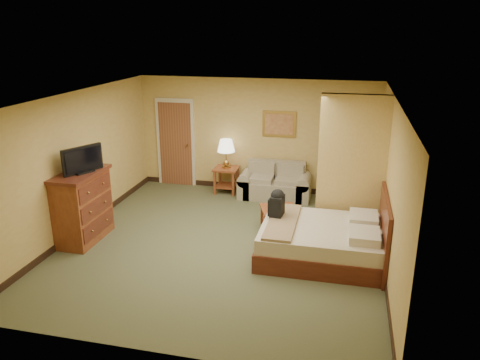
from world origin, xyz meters
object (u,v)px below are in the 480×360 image
(dresser, at_px, (83,206))
(bed, at_px, (326,241))
(coffee_table, at_px, (279,214))
(loveseat, at_px, (275,186))

(dresser, relative_size, bed, 0.62)
(coffee_table, xyz_separation_m, bed, (0.94, -0.96, 0.01))
(dresser, bearing_deg, bed, 3.73)
(bed, bearing_deg, coffee_table, 134.41)
(dresser, xyz_separation_m, bed, (4.29, 0.28, -0.34))
(coffee_table, height_order, bed, bed)
(loveseat, height_order, bed, bed)
(loveseat, bearing_deg, coffee_table, -78.43)
(loveseat, relative_size, bed, 0.77)
(dresser, height_order, bed, dresser)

